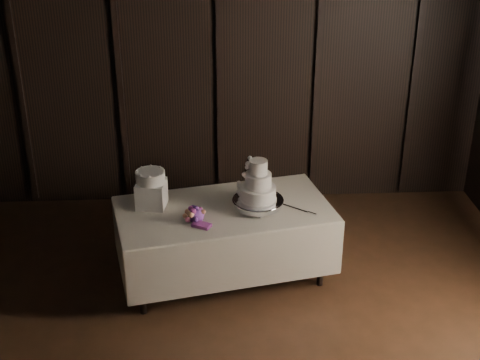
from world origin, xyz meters
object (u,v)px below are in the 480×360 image
object	(u,v)px
wedding_cake	(255,185)
small_cake	(150,177)
box_pedestal	(152,194)
cake_stand	(258,204)
display_table	(224,240)
bouquet	(196,215)

from	to	relation	value
wedding_cake	small_cake	distance (m)	0.97
wedding_cake	box_pedestal	xyz separation A→B (m)	(-0.96, 0.11, -0.12)
wedding_cake	cake_stand	bearing A→B (deg)	50.42
display_table	small_cake	distance (m)	0.94
bouquet	small_cake	distance (m)	0.57
bouquet	box_pedestal	world-z (taller)	box_pedestal
small_cake	cake_stand	bearing A→B (deg)	-5.42
box_pedestal	wedding_cake	bearing A→B (deg)	-6.56
bouquet	wedding_cake	bearing A→B (deg)	18.77
cake_stand	wedding_cake	world-z (taller)	wedding_cake
display_table	small_cake	world-z (taller)	small_cake
bouquet	box_pedestal	bearing A→B (deg)	144.46
wedding_cake	small_cake	xyz separation A→B (m)	(-0.96, 0.11, 0.06)
small_cake	display_table	bearing A→B (deg)	-6.95
box_pedestal	small_cake	world-z (taller)	small_cake
display_table	wedding_cake	xyz separation A→B (m)	(0.29, -0.03, 0.59)
bouquet	small_cake	xyz separation A→B (m)	(-0.41, 0.30, 0.25)
small_cake	bouquet	bearing A→B (deg)	-35.54
display_table	box_pedestal	size ratio (longest dim) A/B	8.32
display_table	bouquet	xyz separation A→B (m)	(-0.26, -0.21, 0.40)
bouquet	small_cake	world-z (taller)	small_cake
cake_stand	wedding_cake	size ratio (longest dim) A/B	1.22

